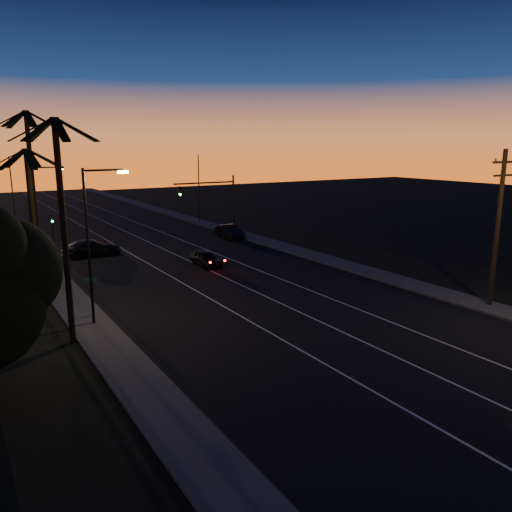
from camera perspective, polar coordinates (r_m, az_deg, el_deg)
road at (r=43.18m, az=-7.06°, el=-1.21°), size 20.00×170.00×0.01m
sidewalk_left at (r=39.98m, az=-21.80°, el=-3.03°), size 2.40×170.00×0.16m
sidewalk_right at (r=48.77m, az=4.96°, el=0.52°), size 2.40×170.00×0.16m
lane_stripe_left at (r=42.06m, az=-10.77°, el=-1.69°), size 0.12×160.00×0.01m
lane_stripe_mid at (r=43.38m, az=-6.46°, el=-1.11°), size 0.12×160.00×0.01m
lane_stripe_right at (r=44.94m, az=-2.43°, el=-0.56°), size 0.12×160.00×0.01m
palm_near at (r=26.80m, az=-21.30°, el=5.00°), size 4.25×4.16×11.53m
palm_mid at (r=32.70m, az=-24.21°, el=4.52°), size 4.25×4.16×10.03m
palm_far at (r=38.62m, az=-24.18°, el=7.62°), size 4.25×4.16×12.53m
streetlight_left_near at (r=29.38m, az=-18.14°, el=2.37°), size 2.55×0.26×9.00m
streetlight_left_far at (r=46.95m, az=-23.45°, el=5.23°), size 2.55×0.26×8.50m
street_sign at (r=31.12m, az=-18.31°, el=-4.04°), size 0.70×0.06×2.60m
utility_pole at (r=34.58m, az=25.91°, el=3.17°), size 2.20×0.28×10.00m
signal_mast at (r=54.34m, az=-4.79°, el=6.78°), size 7.10×0.41×7.00m
signal_post at (r=49.36m, az=-22.22°, el=3.09°), size 0.28×0.37×4.20m
far_pole_left at (r=63.76m, az=-26.03°, el=6.15°), size 0.14×0.14×9.00m
far_pole_right at (r=66.80m, az=-6.54°, el=7.56°), size 0.14×0.14×9.00m
lead_car at (r=43.08m, az=-5.74°, el=-0.29°), size 1.69×4.41×1.33m
right_car at (r=55.81m, az=-3.04°, el=2.79°), size 1.65×4.59×1.51m
cross_car at (r=49.08m, az=-18.24°, el=0.85°), size 5.45×2.38×1.56m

